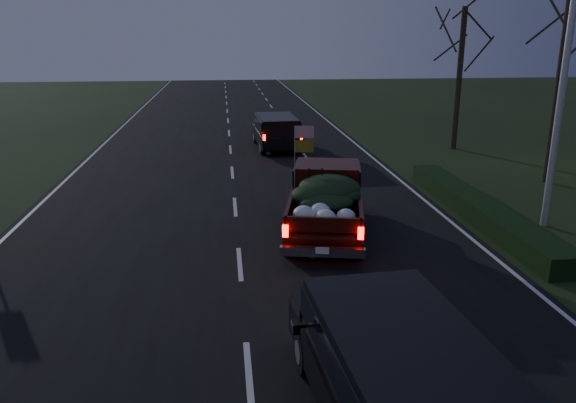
{
  "coord_description": "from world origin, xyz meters",
  "views": [
    {
      "loc": [
        -0.29,
        -13.5,
        5.73
      ],
      "look_at": [
        1.39,
        1.17,
        1.3
      ],
      "focal_mm": 35.0,
      "sensor_mm": 36.0,
      "label": 1
    }
  ],
  "objects_px": {
    "lead_suv": "(276,129)",
    "pickup_truck": "(326,197)",
    "rear_suv": "(397,368)",
    "light_pole": "(569,43)"
  },
  "relations": [
    {
      "from": "lead_suv",
      "to": "rear_suv",
      "type": "bearing_deg",
      "value": -93.44
    },
    {
      "from": "rear_suv",
      "to": "light_pole",
      "type": "bearing_deg",
      "value": 45.34
    },
    {
      "from": "lead_suv",
      "to": "pickup_truck",
      "type": "bearing_deg",
      "value": -91.41
    },
    {
      "from": "light_pole",
      "to": "lead_suv",
      "type": "height_order",
      "value": "light_pole"
    },
    {
      "from": "pickup_truck",
      "to": "lead_suv",
      "type": "relative_size",
      "value": 1.18
    },
    {
      "from": "lead_suv",
      "to": "rear_suv",
      "type": "relative_size",
      "value": 0.92
    },
    {
      "from": "light_pole",
      "to": "rear_suv",
      "type": "relative_size",
      "value": 1.74
    },
    {
      "from": "pickup_truck",
      "to": "rear_suv",
      "type": "relative_size",
      "value": 1.09
    },
    {
      "from": "lead_suv",
      "to": "light_pole",
      "type": "bearing_deg",
      "value": -63.99
    },
    {
      "from": "light_pole",
      "to": "lead_suv",
      "type": "relative_size",
      "value": 1.88
    }
  ]
}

